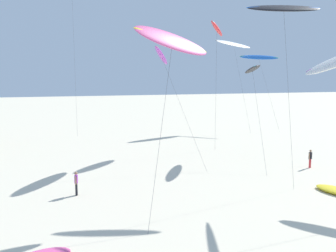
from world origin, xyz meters
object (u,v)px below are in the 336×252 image
(person_near_left, at_px, (310,158))
(person_mid_field, at_px, (76,182))
(flying_kite_1, at_px, (234,44))
(flying_kite_10, at_px, (172,41))
(flying_kite_11, at_px, (217,29))
(flying_kite_7, at_px, (284,8))
(flying_kite_5, at_px, (252,69))
(flying_kite_2, at_px, (161,56))
(flying_kite_6, at_px, (259,57))

(person_near_left, distance_m, person_mid_field, 20.68)
(flying_kite_1, distance_m, person_mid_field, 38.74)
(flying_kite_10, relative_size, flying_kite_11, 0.80)
(flying_kite_10, height_order, flying_kite_11, flying_kite_11)
(flying_kite_11, bearing_deg, flying_kite_7, -94.87)
(flying_kite_5, relative_size, flying_kite_10, 0.87)
(flying_kite_7, relative_size, person_near_left, 8.32)
(flying_kite_1, xyz_separation_m, flying_kite_7, (-9.65, -26.91, 0.37))
(flying_kite_10, bearing_deg, flying_kite_11, 57.75)
(flying_kite_2, xyz_separation_m, flying_kite_5, (9.44, -0.65, -1.24))
(flying_kite_1, xyz_separation_m, flying_kite_11, (-8.39, -12.06, 0.63))
(flying_kite_1, relative_size, flying_kite_5, 1.35)
(flying_kite_1, xyz_separation_m, flying_kite_5, (-7.35, -18.54, -4.11))
(flying_kite_7, height_order, flying_kite_11, flying_kite_11)
(flying_kite_2, relative_size, flying_kite_5, 1.10)
(flying_kite_11, height_order, person_mid_field, flying_kite_11)
(flying_kite_1, bearing_deg, person_mid_field, -133.84)
(flying_kite_2, xyz_separation_m, person_near_left, (11.91, -7.01, -9.21))
(flying_kite_7, relative_size, person_mid_field, 8.21)
(flying_kite_11, distance_m, person_near_left, 18.41)
(person_near_left, height_order, person_mid_field, person_mid_field)
(flying_kite_10, xyz_separation_m, person_mid_field, (-6.00, 3.11, -9.49))
(flying_kite_6, xyz_separation_m, person_near_left, (-8.45, -23.49, -10.09))
(flying_kite_2, height_order, flying_kite_5, flying_kite_2)
(flying_kite_6, height_order, flying_kite_11, flying_kite_11)
(flying_kite_2, bearing_deg, flying_kite_11, 34.79)
(flying_kite_5, height_order, flying_kite_7, flying_kite_7)
(flying_kite_6, xyz_separation_m, person_mid_field, (-29.07, -25.14, -10.08))
(flying_kite_5, relative_size, flying_kite_6, 0.88)
(flying_kite_1, distance_m, flying_kite_7, 28.59)
(flying_kite_5, xyz_separation_m, flying_kite_7, (-2.31, -8.37, 4.48))
(flying_kite_2, height_order, person_mid_field, flying_kite_2)
(flying_kite_6, bearing_deg, flying_kite_2, -141.01)
(flying_kite_11, bearing_deg, flying_kite_2, -145.21)
(flying_kite_2, bearing_deg, flying_kite_10, -102.98)
(flying_kite_11, bearing_deg, flying_kite_1, 55.18)
(flying_kite_5, bearing_deg, flying_kite_1, 68.39)
(flying_kite_7, height_order, person_mid_field, flying_kite_7)
(flying_kite_10, bearing_deg, flying_kite_7, 15.60)
(flying_kite_1, xyz_separation_m, person_near_left, (-4.88, -24.90, -12.09))
(person_mid_field, bearing_deg, flying_kite_10, -27.39)
(flying_kite_2, bearing_deg, person_mid_field, -135.16)
(flying_kite_10, bearing_deg, person_mid_field, 152.61)
(flying_kite_2, xyz_separation_m, flying_kite_10, (-2.71, -11.77, 0.30))
(flying_kite_2, height_order, flying_kite_10, flying_kite_10)
(flying_kite_6, relative_size, person_near_left, 7.00)
(flying_kite_1, height_order, flying_kite_11, flying_kite_11)
(person_mid_field, bearing_deg, flying_kite_6, 40.86)
(flying_kite_10, height_order, person_near_left, flying_kite_10)
(flying_kite_7, xyz_separation_m, flying_kite_10, (-9.84, -2.75, -2.95))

